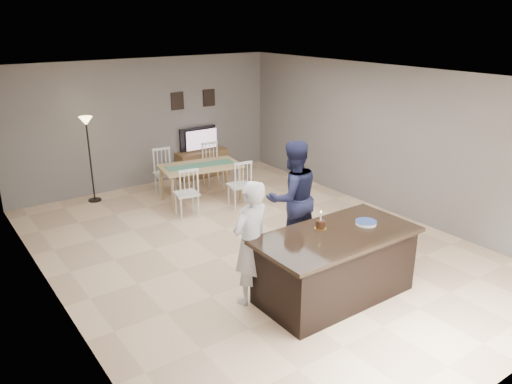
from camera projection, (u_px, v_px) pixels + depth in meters
floor at (255, 247)px, 8.02m from camera, size 8.00×8.00×0.00m
room_shell at (255, 146)px, 7.46m from camera, size 8.00×8.00×8.00m
kitchen_island at (335, 265)px, 6.49m from camera, size 2.15×1.10×0.90m
tv_console at (202, 164)px, 11.47m from camera, size 1.20×0.40×0.60m
television at (200, 139)px, 11.34m from camera, size 0.91×0.12×0.53m
tv_screen_glow at (202, 139)px, 11.27m from camera, size 0.78×0.00×0.78m
picture_frames at (194, 99)px, 11.12m from camera, size 1.10×0.02×0.38m
doorway at (124, 300)px, 4.20m from camera, size 0.00×2.10×2.65m
woman at (251, 243)px, 6.27m from camera, size 0.67×0.52×1.64m
man at (292, 198)px, 7.59m from camera, size 0.96×0.80×1.79m
birthday_cake at (320, 224)px, 6.47m from camera, size 0.16×0.16×0.24m
plate_stack at (366, 223)px, 6.62m from camera, size 0.28×0.28×0.04m
dining_table at (201, 171)px, 9.87m from camera, size 1.74×1.96×0.95m
floor_lamp at (88, 136)px, 9.59m from camera, size 0.26×0.26×1.70m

